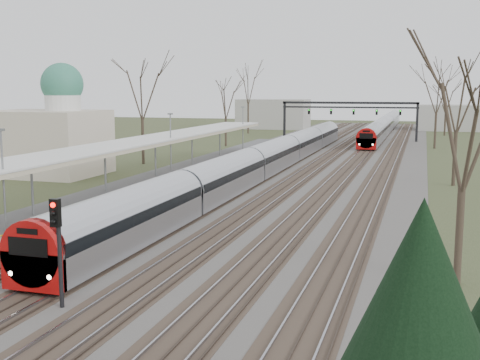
# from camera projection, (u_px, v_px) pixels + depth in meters

# --- Properties ---
(track_bed) EXTENTS (24.00, 160.00, 0.22)m
(track_bed) POSITION_uv_depth(u_px,v_px,m) (315.00, 162.00, 65.77)
(track_bed) COLOR #474442
(track_bed) RESTS_ON ground
(platform) EXTENTS (3.50, 69.00, 1.00)m
(platform) POSITION_uv_depth(u_px,v_px,m) (173.00, 176.00, 51.84)
(platform) COLOR #9E9B93
(platform) RESTS_ON ground
(canopy) EXTENTS (4.10, 50.00, 3.11)m
(canopy) POSITION_uv_depth(u_px,v_px,m) (150.00, 141.00, 47.06)
(canopy) COLOR slate
(canopy) RESTS_ON platform
(dome_building) EXTENTS (10.00, 8.00, 10.30)m
(dome_building) POSITION_uv_depth(u_px,v_px,m) (48.00, 135.00, 55.49)
(dome_building) COLOR beige
(dome_building) RESTS_ON ground
(signal_gantry) EXTENTS (21.00, 0.59, 6.08)m
(signal_gantry) POSITION_uv_depth(u_px,v_px,m) (349.00, 109.00, 93.41)
(signal_gantry) COLOR black
(signal_gantry) RESTS_ON ground
(tree_west_far) EXTENTS (5.50, 5.50, 11.33)m
(tree_west_far) POSITION_uv_depth(u_px,v_px,m) (142.00, 88.00, 62.95)
(tree_west_far) COLOR #2D231C
(tree_west_far) RESTS_ON ground
(tree_east_near) EXTENTS (4.50, 4.50, 9.27)m
(tree_east_near) POSITION_uv_depth(u_px,v_px,m) (465.00, 124.00, 23.30)
(tree_east_near) COLOR #2D231C
(tree_east_near) RESTS_ON ground
(tree_east_far) EXTENTS (5.00, 5.00, 10.30)m
(tree_east_far) POSITION_uv_depth(u_px,v_px,m) (458.00, 97.00, 48.44)
(tree_east_far) COLOR #2D231C
(tree_east_far) RESTS_ON ground
(train_near) EXTENTS (2.62, 75.21, 3.05)m
(train_near) POSITION_uv_depth(u_px,v_px,m) (271.00, 157.00, 57.91)
(train_near) COLOR #B6B9C1
(train_near) RESTS_ON ground
(train_far) EXTENTS (2.62, 75.21, 3.05)m
(train_far) POSITION_uv_depth(u_px,v_px,m) (385.00, 125.00, 112.28)
(train_far) COLOR #B6B9C1
(train_far) RESTS_ON ground
(signal_post) EXTENTS (0.35, 0.45, 4.10)m
(signal_post) POSITION_uv_depth(u_px,v_px,m) (58.00, 237.00, 21.22)
(signal_post) COLOR black
(signal_post) RESTS_ON ground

